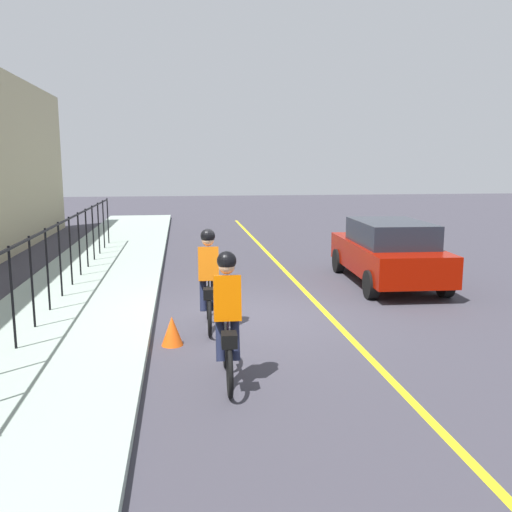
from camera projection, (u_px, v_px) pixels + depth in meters
The scene contains 8 objects.
ground_plane at pixel (247, 316), 10.74m from camera, with size 80.00×80.00×0.00m, color #3A3842.
lane_line_centre at pixel (326, 313), 10.95m from camera, with size 36.00×0.12×0.01m, color yellow.
sidewalk at pixel (67, 319), 10.27m from camera, with size 40.00×3.20×0.15m, color #93A499.
iron_fence at pixel (53, 250), 11.00m from camera, with size 16.97×0.04×1.60m.
cyclist_lead at pixel (209, 280), 9.77m from camera, with size 1.71×0.37×1.83m.
cyclist_follow at pixel (227, 319), 7.31m from camera, with size 1.71×0.37×1.83m.
patrol_sedan at pixel (388, 251), 13.47m from camera, with size 4.48×2.08×1.58m.
traffic_cone_near at pixel (172, 331), 8.99m from camera, with size 0.36×0.36×0.49m, color #F95812.
Camera 1 is at (-10.32, 1.23, 2.97)m, focal length 38.42 mm.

